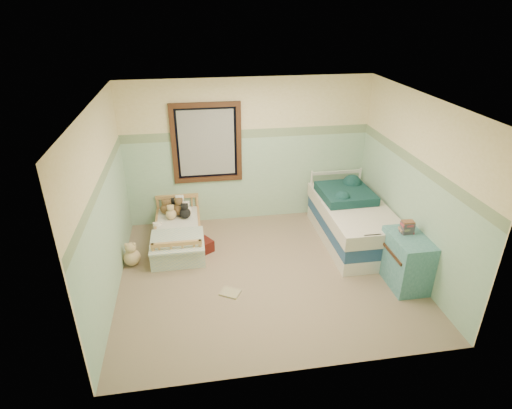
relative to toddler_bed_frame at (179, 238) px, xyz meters
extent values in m
cube|color=gray|center=(1.27, -1.05, -0.10)|extent=(4.20, 3.60, 0.02)
cube|color=white|center=(1.27, -1.05, 2.42)|extent=(4.20, 3.60, 0.02)
cube|color=beige|center=(1.27, 0.75, 1.16)|extent=(4.20, 0.04, 2.50)
cube|color=beige|center=(1.27, -2.85, 1.16)|extent=(4.20, 0.04, 2.50)
cube|color=beige|center=(-0.83, -1.05, 1.16)|extent=(0.04, 3.60, 2.50)
cube|color=beige|center=(3.37, -1.05, 1.16)|extent=(0.04, 3.60, 2.50)
cube|color=#A8CDAC|center=(1.27, 0.74, 0.66)|extent=(4.20, 0.01, 1.50)
cube|color=#406845|center=(1.27, 0.74, 1.48)|extent=(4.20, 0.01, 0.15)
cube|color=#3C2412|center=(0.57, 0.71, 1.36)|extent=(1.16, 0.06, 1.36)
cube|color=#BABAB2|center=(0.57, 0.72, 1.36)|extent=(0.92, 0.01, 1.12)
cube|color=#C68643|center=(0.00, 0.00, 0.00)|extent=(0.74, 1.48, 0.19)
cube|color=white|center=(0.00, 0.00, 0.15)|extent=(0.67, 1.41, 0.12)
cube|color=#81AAC7|center=(0.00, -0.46, 0.23)|extent=(0.80, 0.74, 0.03)
sphere|color=brown|center=(-0.15, 0.50, 0.31)|extent=(0.18, 0.18, 0.18)
sphere|color=white|center=(0.05, 0.50, 0.33)|extent=(0.22, 0.22, 0.22)
sphere|color=#DEBC82|center=(-0.10, 0.28, 0.30)|extent=(0.18, 0.18, 0.18)
sphere|color=black|center=(0.13, 0.28, 0.31)|extent=(0.19, 0.19, 0.19)
sphere|color=white|center=(-0.32, 0.12, 0.03)|extent=(0.24, 0.24, 0.24)
sphere|color=#DEBC82|center=(-0.68, -0.51, 0.03)|extent=(0.25, 0.25, 0.25)
cube|color=white|center=(2.82, -0.37, 0.02)|extent=(0.96, 1.91, 0.22)
cube|color=navy|center=(2.82, -0.37, 0.24)|extent=(0.96, 1.91, 0.22)
cube|color=beige|center=(2.82, -0.37, 0.46)|extent=(0.99, 1.95, 0.22)
cube|color=black|center=(2.77, -0.07, 0.64)|extent=(0.84, 0.88, 0.14)
cube|color=#347175|center=(3.12, -1.57, 0.28)|extent=(0.46, 0.74, 0.74)
cube|color=#452F28|center=(3.12, -1.45, 0.73)|extent=(0.16, 0.13, 0.16)
cube|color=maroon|center=(0.37, -0.31, 0.00)|extent=(0.40, 0.39, 0.19)
cube|color=yellow|center=(0.70, -1.43, -0.08)|extent=(0.32, 0.30, 0.02)
sphere|color=brown|center=(0.03, 0.41, 0.32)|extent=(0.21, 0.21, 0.21)
sphere|color=brown|center=(-0.20, 0.50, 0.30)|extent=(0.18, 0.18, 0.18)
sphere|color=black|center=(-0.04, 0.52, 0.31)|extent=(0.19, 0.19, 0.19)
sphere|color=white|center=(0.15, 0.37, 0.30)|extent=(0.18, 0.18, 0.18)
sphere|color=black|center=(0.05, 0.41, 0.30)|extent=(0.17, 0.17, 0.17)
camera|label=1|loc=(0.32, -5.97, 3.50)|focal=29.18mm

